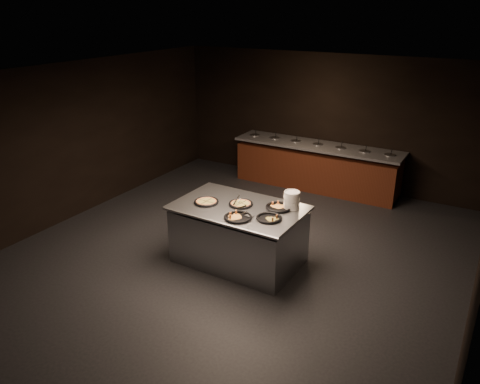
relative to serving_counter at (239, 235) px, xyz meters
The scene contains 11 objects.
room 1.01m from the serving_counter, 148.85° to the left, with size 7.02×8.02×2.92m.
salad_bar 3.65m from the serving_counter, 92.20° to the left, with size 3.70×0.83×1.18m.
serving_counter is the anchor object (origin of this frame).
plate_stack 1.03m from the serving_counter, 24.71° to the left, with size 0.24×0.24×0.27m, color white.
pan_veggie_whole 0.74m from the serving_counter, 164.97° to the right, with size 0.39×0.39×0.04m.
pan_cheese_whole 0.52m from the serving_counter, 89.27° to the left, with size 0.38×0.38×0.04m.
pan_cheese_slices_a 0.81m from the serving_counter, 23.22° to the left, with size 0.41×0.41×0.04m.
pan_cheese_slices_b 0.68m from the serving_counter, 61.21° to the right, with size 0.41×0.41×0.04m.
pan_veggie_slices 0.82m from the serving_counter, 16.11° to the right, with size 0.38×0.38×0.04m.
server_left 0.57m from the serving_counter, 128.25° to the left, with size 0.08×0.29×0.14m.
server_right 0.66m from the serving_counter, 47.89° to the right, with size 0.34×0.11×0.16m.
Camera 1 is at (3.45, -5.78, 3.84)m, focal length 35.00 mm.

